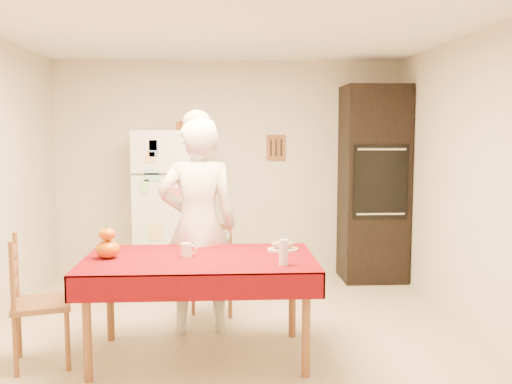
{
  "coord_description": "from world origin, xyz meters",
  "views": [
    {
      "loc": [
        -0.07,
        -4.41,
        1.69
      ],
      "look_at": [
        0.2,
        0.2,
        1.2
      ],
      "focal_mm": 40.0,
      "sensor_mm": 36.0,
      "label": 1
    }
  ],
  "objects": [
    {
      "name": "chair_left",
      "position": [
        -1.45,
        -0.35,
        0.51
      ],
      "size": [
        0.5,
        0.51,
        0.95
      ],
      "rotation": [
        0.0,
        0.0,
        1.85
      ],
      "color": "brown",
      "rests_on": "floor"
    },
    {
      "name": "dining_table",
      "position": [
        -0.25,
        -0.26,
        0.69
      ],
      "size": [
        1.7,
        1.0,
        0.76
      ],
      "color": "brown",
      "rests_on": "floor"
    },
    {
      "name": "coffee_mug",
      "position": [
        -0.35,
        -0.23,
        0.81
      ],
      "size": [
        0.08,
        0.08,
        0.1
      ],
      "primitive_type": "cylinder",
      "color": "silver",
      "rests_on": "dining_table"
    },
    {
      "name": "floor",
      "position": [
        0.0,
        0.0,
        0.0
      ],
      "size": [
        4.5,
        4.5,
        0.0
      ],
      "primitive_type": "plane",
      "color": "tan",
      "rests_on": "ground"
    },
    {
      "name": "oven_cabinet",
      "position": [
        1.63,
        1.93,
        1.1
      ],
      "size": [
        0.7,
        0.62,
        2.2
      ],
      "color": "black",
      "rests_on": "floor"
    },
    {
      "name": "chair_far",
      "position": [
        -0.21,
        0.57,
        0.51
      ],
      "size": [
        0.52,
        0.51,
        0.95
      ],
      "rotation": [
        0.0,
        0.0,
        -0.32
      ],
      "color": "brown",
      "rests_on": "floor"
    },
    {
      "name": "seated_woman",
      "position": [
        -0.28,
        0.28,
        0.9
      ],
      "size": [
        0.69,
        0.48,
        1.81
      ],
      "primitive_type": "imported",
      "rotation": [
        0.0,
        0.0,
        3.22
      ],
      "color": "silver",
      "rests_on": "floor"
    },
    {
      "name": "bread_loaf",
      "position": [
        0.39,
        -0.06,
        0.81
      ],
      "size": [
        0.18,
        0.1,
        0.06
      ],
      "primitive_type": "ellipsoid",
      "color": "#9B7C4C",
      "rests_on": "bread_plate"
    },
    {
      "name": "pumpkin_upper",
      "position": [
        -0.92,
        -0.25,
        0.94
      ],
      "size": [
        0.12,
        0.12,
        0.09
      ],
      "primitive_type": "ellipsoid",
      "color": "#DD4C05",
      "rests_on": "pumpkin_lower"
    },
    {
      "name": "refrigerator",
      "position": [
        -0.65,
        1.88,
        0.85
      ],
      "size": [
        0.75,
        0.74,
        1.7
      ],
      "color": "white",
      "rests_on": "floor"
    },
    {
      "name": "room_shell",
      "position": [
        0.0,
        0.0,
        1.62
      ],
      "size": [
        4.02,
        4.52,
        2.51
      ],
      "color": "beige",
      "rests_on": "ground"
    },
    {
      "name": "wine_glass",
      "position": [
        0.35,
        -0.53,
        0.85
      ],
      "size": [
        0.07,
        0.07,
        0.18
      ],
      "primitive_type": "cylinder",
      "color": "silver",
      "rests_on": "dining_table"
    },
    {
      "name": "spice_jar_left",
      "position": [
        -0.56,
        1.93,
        1.75
      ],
      "size": [
        0.05,
        0.05,
        0.1
      ],
      "primitive_type": "cylinder",
      "color": "#974D1B",
      "rests_on": "refrigerator"
    },
    {
      "name": "bread_plate",
      "position": [
        0.39,
        -0.06,
        0.77
      ],
      "size": [
        0.24,
        0.24,
        0.02
      ],
      "primitive_type": "cylinder",
      "color": "silver",
      "rests_on": "dining_table"
    },
    {
      "name": "pumpkin_lower",
      "position": [
        -0.92,
        -0.25,
        0.83
      ],
      "size": [
        0.18,
        0.18,
        0.13
      ],
      "primitive_type": "ellipsoid",
      "color": "red",
      "rests_on": "dining_table"
    },
    {
      "name": "spice_jar_right",
      "position": [
        -0.36,
        1.93,
        1.75
      ],
      "size": [
        0.05,
        0.05,
        0.1
      ],
      "primitive_type": "cylinder",
      "color": "brown",
      "rests_on": "refrigerator"
    },
    {
      "name": "spice_jar_mid",
      "position": [
        -0.51,
        1.93,
        1.75
      ],
      "size": [
        0.05,
        0.05,
        0.1
      ],
      "primitive_type": "cylinder",
      "color": "brown",
      "rests_on": "refrigerator"
    }
  ]
}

